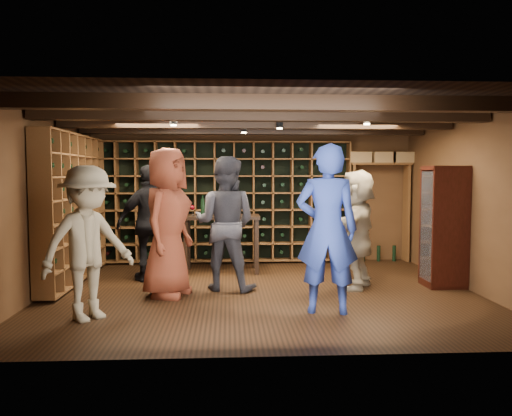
{
  "coord_description": "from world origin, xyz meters",
  "views": [
    {
      "loc": [
        -0.46,
        -6.94,
        1.67
      ],
      "look_at": [
        -0.06,
        0.2,
        1.17
      ],
      "focal_mm": 35.0,
      "sensor_mm": 36.0,
      "label": 1
    }
  ],
  "objects": [
    {
      "name": "crate_shelf",
      "position": [
        2.41,
        2.32,
        1.57
      ],
      "size": [
        1.2,
        0.32,
        2.07
      ],
      "color": "brown",
      "rests_on": "ground"
    },
    {
      "name": "guest_woman_black",
      "position": [
        -1.66,
        0.85,
        0.9
      ],
      "size": [
        1.14,
        0.9,
        1.8
      ],
      "primitive_type": "imported",
      "rotation": [
        0.0,
        0.0,
        3.65
      ],
      "color": "black",
      "rests_on": "ground"
    },
    {
      "name": "tasting_table",
      "position": [
        -0.57,
        1.48,
        0.84
      ],
      "size": [
        1.28,
        0.65,
        1.24
      ],
      "rotation": [
        0.0,
        0.0,
        -0.01
      ],
      "color": "black",
      "rests_on": "ground"
    },
    {
      "name": "guest_red_floral",
      "position": [
        -1.28,
        -0.15,
        1.01
      ],
      "size": [
        0.92,
        1.14,
        2.02
      ],
      "primitive_type": "imported",
      "rotation": [
        0.0,
        0.0,
        1.25
      ],
      "color": "maroon",
      "rests_on": "ground"
    },
    {
      "name": "man_blue_shirt",
      "position": [
        0.72,
        -1.09,
        1.01
      ],
      "size": [
        0.8,
        0.59,
        2.02
      ],
      "primitive_type": "imported",
      "rotation": [
        0.0,
        0.0,
        2.99
      ],
      "color": "navy",
      "rests_on": "ground"
    },
    {
      "name": "guest_khaki",
      "position": [
        -2.05,
        -1.23,
        0.88
      ],
      "size": [
        1.26,
        1.27,
        1.76
      ],
      "primitive_type": "imported",
      "rotation": [
        0.0,
        0.0,
        0.8
      ],
      "color": "#84785B",
      "rests_on": "ground"
    },
    {
      "name": "wine_rack_back",
      "position": [
        -0.52,
        2.33,
        1.15
      ],
      "size": [
        4.65,
        0.3,
        2.2
      ],
      "color": "brown",
      "rests_on": "ground"
    },
    {
      "name": "display_cabinet",
      "position": [
        2.71,
        0.2,
        0.86
      ],
      "size": [
        0.55,
        0.5,
        1.75
      ],
      "color": "black",
      "rests_on": "ground"
    },
    {
      "name": "wine_rack_left",
      "position": [
        -2.83,
        0.82,
        1.15
      ],
      "size": [
        0.3,
        2.65,
        2.2
      ],
      "color": "brown",
      "rests_on": "ground"
    },
    {
      "name": "ground",
      "position": [
        0.0,
        0.0,
        0.0
      ],
      "size": [
        6.0,
        6.0,
        0.0
      ],
      "primitive_type": "plane",
      "color": "black",
      "rests_on": "ground"
    },
    {
      "name": "man_grey_suit",
      "position": [
        -0.5,
        0.19,
        0.96
      ],
      "size": [
        1.1,
        0.96,
        1.91
      ],
      "primitive_type": "imported",
      "rotation": [
        0.0,
        0.0,
        2.84
      ],
      "color": "black",
      "rests_on": "ground"
    },
    {
      "name": "room_shell",
      "position": [
        0.0,
        0.05,
        2.42
      ],
      "size": [
        6.0,
        6.0,
        6.0
      ],
      "color": "brown",
      "rests_on": "ground"
    },
    {
      "name": "guest_beige",
      "position": [
        1.41,
        0.18,
        0.86
      ],
      "size": [
        1.23,
        1.64,
        1.73
      ],
      "primitive_type": "imported",
      "rotation": [
        0.0,
        0.0,
        4.2
      ],
      "color": "tan",
      "rests_on": "ground"
    }
  ]
}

